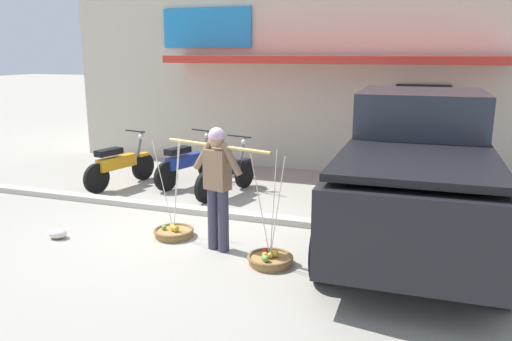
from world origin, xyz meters
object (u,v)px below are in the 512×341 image
at_px(motorcycle_third_in_row, 225,172).
at_px(motorcycle_nearest_shop, 119,165).
at_px(fruit_basket_left_side, 174,231).
at_px(motorcycle_second_in_row, 187,163).
at_px(plastic_litter_bag, 58,234).
at_px(fruit_vendor, 217,181).
at_px(parked_truck, 417,172).
at_px(fruit_basket_right_side, 270,259).

bearing_deg(motorcycle_third_in_row, motorcycle_nearest_shop, -176.83).
xyz_separation_m(fruit_basket_left_side, motorcycle_third_in_row, (-0.15, 2.30, 0.38)).
xyz_separation_m(motorcycle_second_in_row, plastic_litter_bag, (-0.38, -3.38, -0.38)).
bearing_deg(fruit_vendor, plastic_litter_bag, -170.72).
xyz_separation_m(motorcycle_second_in_row, motorcycle_third_in_row, (1.04, -0.45, 0.00)).
bearing_deg(fruit_vendor, parked_truck, 25.48).
bearing_deg(fruit_basket_left_side, parked_truck, 16.01).
bearing_deg(plastic_litter_bag, parked_truck, 17.91).
distance_m(motorcycle_second_in_row, motorcycle_third_in_row, 1.13).
relative_size(fruit_vendor, motorcycle_third_in_row, 0.95).
bearing_deg(motorcycle_nearest_shop, motorcycle_third_in_row, 3.17).
height_order(fruit_basket_left_side, plastic_litter_bag, fruit_basket_left_side).
relative_size(fruit_basket_left_side, plastic_litter_bag, 5.18).
xyz_separation_m(fruit_basket_left_side, plastic_litter_bag, (-1.57, -0.63, -0.01)).
bearing_deg(fruit_basket_right_side, plastic_litter_bag, -177.29).
bearing_deg(parked_truck, motorcycle_nearest_shop, 167.93).
bearing_deg(fruit_basket_left_side, fruit_vendor, -16.00).
xyz_separation_m(fruit_vendor, fruit_basket_right_side, (0.82, -0.24, -0.90)).
height_order(fruit_basket_left_side, motorcycle_nearest_shop, fruit_basket_left_side).
height_order(motorcycle_nearest_shop, motorcycle_third_in_row, same).
bearing_deg(motorcycle_nearest_shop, fruit_basket_left_side, -42.11).
distance_m(fruit_vendor, motorcycle_third_in_row, 2.77).
bearing_deg(fruit_vendor, motorcycle_third_in_row, 111.03).
distance_m(motorcycle_nearest_shop, parked_truck, 5.88).
xyz_separation_m(motorcycle_third_in_row, plastic_litter_bag, (-1.42, -2.93, -0.38)).
distance_m(motorcycle_nearest_shop, plastic_litter_bag, 2.95).
bearing_deg(fruit_basket_right_side, motorcycle_third_in_row, 122.93).
bearing_deg(motorcycle_third_in_row, plastic_litter_bag, -115.81).
distance_m(motorcycle_third_in_row, parked_truck, 3.76).
distance_m(motorcycle_nearest_shop, motorcycle_second_in_row, 1.35).
xyz_separation_m(motorcycle_nearest_shop, motorcycle_third_in_row, (2.25, 0.12, 0.00)).
bearing_deg(parked_truck, plastic_litter_bag, -162.09).
xyz_separation_m(motorcycle_second_in_row, parked_truck, (4.50, -1.80, 0.58)).
xyz_separation_m(fruit_basket_left_side, parked_truck, (3.32, 0.95, 0.95)).
height_order(fruit_vendor, fruit_basket_right_side, fruit_vendor).
bearing_deg(parked_truck, fruit_basket_left_side, -163.99).
relative_size(fruit_basket_left_side, motorcycle_third_in_row, 0.81).
xyz_separation_m(motorcycle_nearest_shop, plastic_litter_bag, (0.84, -2.80, -0.38)).
bearing_deg(motorcycle_nearest_shop, parked_truck, -12.07).
height_order(fruit_vendor, parked_truck, parked_truck).
xyz_separation_m(parked_truck, plastic_litter_bag, (-4.88, -1.58, -0.96)).
height_order(fruit_basket_right_side, motorcycle_second_in_row, fruit_basket_right_side).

